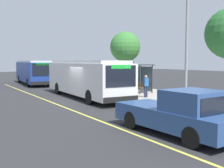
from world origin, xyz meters
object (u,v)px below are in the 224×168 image
at_px(transit_bus_main, 85,77).
at_px(route_sign_post, 133,74).
at_px(waiting_bench, 138,87).
at_px(transit_bus_second, 33,71).
at_px(pickup_truck, 179,114).
at_px(pedestrian_commuter, 146,85).

xyz_separation_m(transit_bus_main, route_sign_post, (3.21, 2.44, 0.34)).
distance_m(transit_bus_main, waiting_bench, 5.17).
distance_m(transit_bus_second, route_sign_post, 18.54).
xyz_separation_m(pickup_truck, pedestrian_commuter, (-8.91, 5.31, 0.26)).
distance_m(transit_bus_second, pedestrian_commuter, 18.85).
bearing_deg(transit_bus_second, waiting_bench, 18.48).
distance_m(transit_bus_main, transit_bus_second, 15.16).
height_order(transit_bus_main, pedestrian_commuter, transit_bus_main).
xyz_separation_m(transit_bus_main, pickup_truck, (12.25, -1.81, -0.76)).
bearing_deg(waiting_bench, pickup_truck, -29.75).
bearing_deg(transit_bus_main, pedestrian_commuter, 46.40).
relative_size(transit_bus_second, waiting_bench, 7.27).
xyz_separation_m(pickup_truck, route_sign_post, (-9.04, 4.25, 1.10)).
bearing_deg(transit_bus_main, pickup_truck, -8.40).
bearing_deg(transit_bus_second, pickup_truck, -3.65).
bearing_deg(pickup_truck, transit_bus_second, 176.35).
height_order(waiting_bench, pedestrian_commuter, pedestrian_commuter).
bearing_deg(waiting_bench, transit_bus_second, -161.52).
xyz_separation_m(pickup_truck, waiting_bench, (-12.04, 6.88, -0.22)).
bearing_deg(route_sign_post, waiting_bench, 138.72).
bearing_deg(route_sign_post, transit_bus_main, -142.75).
bearing_deg(waiting_bench, route_sign_post, -41.28).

